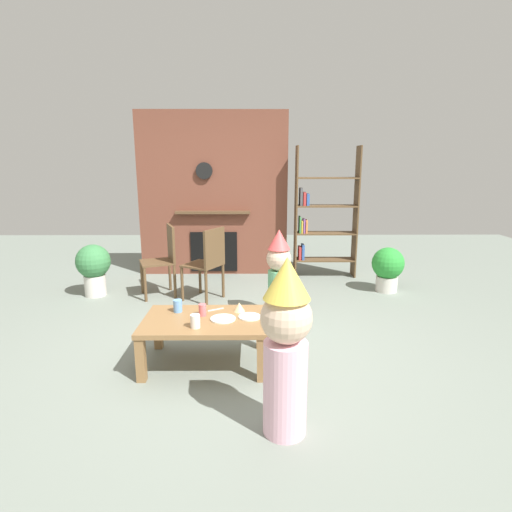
{
  "coord_description": "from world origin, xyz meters",
  "views": [
    {
      "loc": [
        0.12,
        -3.51,
        1.65
      ],
      "look_at": [
        0.15,
        0.4,
        0.76
      ],
      "focal_mm": 28.5,
      "sensor_mm": 36.0,
      "label": 1
    }
  ],
  "objects_px": {
    "paper_cup_near_left": "(195,321)",
    "child_with_cone_hat": "(286,343)",
    "potted_plant_tall": "(388,267)",
    "potted_plant_short": "(94,266)",
    "paper_plate_rear": "(250,317)",
    "dining_chair_left": "(164,256)",
    "bookshelf": "(321,217)",
    "paper_cup_center": "(202,310)",
    "paper_plate_front": "(223,319)",
    "coffee_table": "(205,325)",
    "birthday_cake_slice": "(240,307)",
    "paper_cup_near_right": "(178,306)",
    "child_in_pink": "(279,271)",
    "dining_chair_middle": "(208,260)"
  },
  "relations": [
    {
      "from": "dining_chair_left",
      "to": "paper_plate_front",
      "type": "bearing_deg",
      "value": 94.25
    },
    {
      "from": "coffee_table",
      "to": "potted_plant_tall",
      "type": "distance_m",
      "value": 2.93
    },
    {
      "from": "paper_cup_near_right",
      "to": "paper_plate_rear",
      "type": "relative_size",
      "value": 0.57
    },
    {
      "from": "paper_cup_near_left",
      "to": "child_in_pink",
      "type": "bearing_deg",
      "value": 60.31
    },
    {
      "from": "child_in_pink",
      "to": "potted_plant_short",
      "type": "bearing_deg",
      "value": -75.85
    },
    {
      "from": "child_in_pink",
      "to": "paper_cup_near_right",
      "type": "bearing_deg",
      "value": -13.05
    },
    {
      "from": "potted_plant_tall",
      "to": "potted_plant_short",
      "type": "bearing_deg",
      "value": -177.69
    },
    {
      "from": "paper_cup_near_left",
      "to": "dining_chair_middle",
      "type": "xyz_separation_m",
      "value": [
        -0.09,
        1.81,
        0.06
      ]
    },
    {
      "from": "birthday_cake_slice",
      "to": "child_with_cone_hat",
      "type": "height_order",
      "value": "child_with_cone_hat"
    },
    {
      "from": "paper_plate_rear",
      "to": "potted_plant_tall",
      "type": "bearing_deg",
      "value": 47.4
    },
    {
      "from": "paper_plate_rear",
      "to": "dining_chair_left",
      "type": "xyz_separation_m",
      "value": [
        -1.09,
        1.82,
        0.11
      ]
    },
    {
      "from": "birthday_cake_slice",
      "to": "potted_plant_tall",
      "type": "bearing_deg",
      "value": 43.82
    },
    {
      "from": "paper_cup_near_right",
      "to": "child_with_cone_hat",
      "type": "relative_size",
      "value": 0.09
    },
    {
      "from": "birthday_cake_slice",
      "to": "potted_plant_short",
      "type": "height_order",
      "value": "potted_plant_short"
    },
    {
      "from": "paper_plate_rear",
      "to": "dining_chair_middle",
      "type": "height_order",
      "value": "dining_chair_middle"
    },
    {
      "from": "bookshelf",
      "to": "coffee_table",
      "type": "xyz_separation_m",
      "value": [
        -1.4,
        -2.74,
        -0.55
      ]
    },
    {
      "from": "paper_cup_center",
      "to": "child_in_pink",
      "type": "relative_size",
      "value": 0.1
    },
    {
      "from": "coffee_table",
      "to": "birthday_cake_slice",
      "type": "height_order",
      "value": "birthday_cake_slice"
    },
    {
      "from": "paper_plate_rear",
      "to": "potted_plant_tall",
      "type": "xyz_separation_m",
      "value": [
        1.8,
        1.95,
        -0.08
      ]
    },
    {
      "from": "child_in_pink",
      "to": "dining_chair_left",
      "type": "height_order",
      "value": "child_in_pink"
    },
    {
      "from": "child_in_pink",
      "to": "dining_chair_left",
      "type": "relative_size",
      "value": 1.08
    },
    {
      "from": "child_in_pink",
      "to": "bookshelf",
      "type": "bearing_deg",
      "value": -171.68
    },
    {
      "from": "paper_cup_near_right",
      "to": "paper_plate_rear",
      "type": "bearing_deg",
      "value": -12.37
    },
    {
      "from": "bookshelf",
      "to": "coffee_table",
      "type": "distance_m",
      "value": 3.13
    },
    {
      "from": "paper_plate_front",
      "to": "paper_cup_near_left",
      "type": "bearing_deg",
      "value": -140.47
    },
    {
      "from": "bookshelf",
      "to": "potted_plant_tall",
      "type": "xyz_separation_m",
      "value": [
        0.77,
        -0.77,
        -0.56
      ]
    },
    {
      "from": "child_in_pink",
      "to": "dining_chair_middle",
      "type": "distance_m",
      "value": 0.98
    },
    {
      "from": "paper_cup_center",
      "to": "child_with_cone_hat",
      "type": "relative_size",
      "value": 0.09
    },
    {
      "from": "birthday_cake_slice",
      "to": "paper_cup_near_right",
      "type": "bearing_deg",
      "value": -179.11
    },
    {
      "from": "birthday_cake_slice",
      "to": "dining_chair_middle",
      "type": "bearing_deg",
      "value": 106.22
    },
    {
      "from": "potted_plant_short",
      "to": "child_in_pink",
      "type": "bearing_deg",
      "value": -17.66
    },
    {
      "from": "dining_chair_left",
      "to": "dining_chair_middle",
      "type": "relative_size",
      "value": 1.0
    },
    {
      "from": "child_with_cone_hat",
      "to": "dining_chair_left",
      "type": "distance_m",
      "value": 3.05
    },
    {
      "from": "birthday_cake_slice",
      "to": "potted_plant_short",
      "type": "xyz_separation_m",
      "value": [
        -1.9,
        1.66,
        -0.05
      ]
    },
    {
      "from": "potted_plant_tall",
      "to": "bookshelf",
      "type": "bearing_deg",
      "value": 135.2
    },
    {
      "from": "coffee_table",
      "to": "dining_chair_middle",
      "type": "bearing_deg",
      "value": 94.96
    },
    {
      "from": "paper_cup_center",
      "to": "dining_chair_middle",
      "type": "bearing_deg",
      "value": 94.23
    },
    {
      "from": "paper_plate_rear",
      "to": "child_with_cone_hat",
      "type": "height_order",
      "value": "child_with_cone_hat"
    },
    {
      "from": "paper_cup_center",
      "to": "dining_chair_middle",
      "type": "relative_size",
      "value": 0.11
    },
    {
      "from": "paper_plate_rear",
      "to": "child_with_cone_hat",
      "type": "relative_size",
      "value": 0.16
    },
    {
      "from": "paper_cup_near_left",
      "to": "child_with_cone_hat",
      "type": "distance_m",
      "value": 0.98
    },
    {
      "from": "paper_plate_rear",
      "to": "dining_chair_left",
      "type": "bearing_deg",
      "value": 121.01
    },
    {
      "from": "paper_cup_center",
      "to": "paper_plate_front",
      "type": "bearing_deg",
      "value": -26.26
    },
    {
      "from": "paper_cup_near_left",
      "to": "paper_cup_center",
      "type": "height_order",
      "value": "paper_cup_near_left"
    },
    {
      "from": "bookshelf",
      "to": "paper_cup_near_left",
      "type": "distance_m",
      "value": 3.3
    },
    {
      "from": "paper_cup_center",
      "to": "potted_plant_short",
      "type": "bearing_deg",
      "value": 132.18
    },
    {
      "from": "paper_cup_center",
      "to": "potted_plant_tall",
      "type": "bearing_deg",
      "value": 41.02
    },
    {
      "from": "dining_chair_middle",
      "to": "paper_cup_near_right",
      "type": "bearing_deg",
      "value": 115.38
    },
    {
      "from": "potted_plant_tall",
      "to": "child_in_pink",
      "type": "bearing_deg",
      "value": -149.31
    },
    {
      "from": "paper_cup_near_right",
      "to": "paper_plate_front",
      "type": "relative_size",
      "value": 0.51
    }
  ]
}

